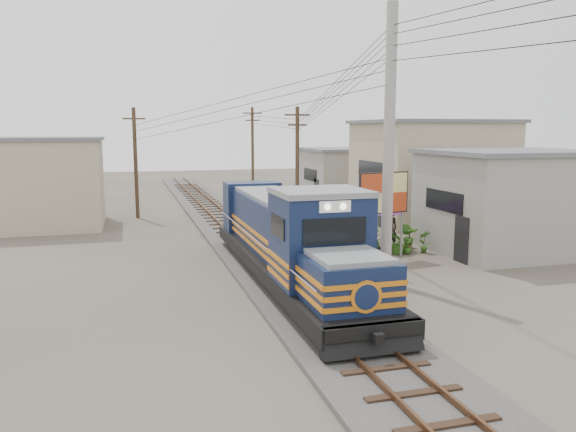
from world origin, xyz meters
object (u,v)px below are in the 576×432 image
object	(u,v)px
billboard	(384,195)
market_umbrella	(383,207)
locomotive	(289,240)
vendor	(391,229)

from	to	relation	value
billboard	market_umbrella	distance (m)	2.41
locomotive	vendor	size ratio (longest dim) A/B	7.98
market_umbrella	locomotive	bearing A→B (deg)	-141.42
locomotive	billboard	distance (m)	5.85
billboard	locomotive	bearing A→B (deg)	-161.13
vendor	market_umbrella	bearing A→B (deg)	-4.98
market_umbrella	billboard	bearing A→B (deg)	-114.92
locomotive	market_umbrella	world-z (taller)	locomotive
billboard	market_umbrella	bearing A→B (deg)	55.52
locomotive	market_umbrella	size ratio (longest dim) A/B	5.51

